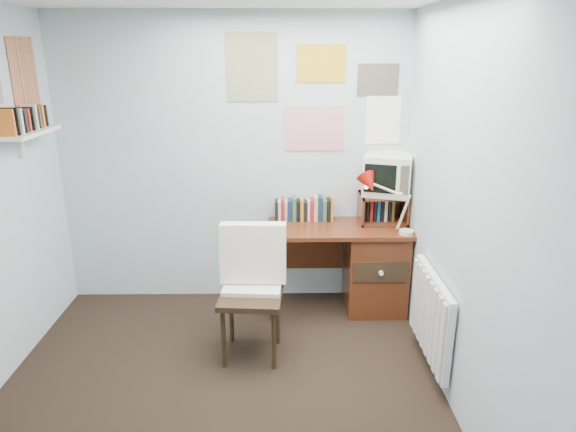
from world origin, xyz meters
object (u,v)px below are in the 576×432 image
object	(u,v)px
desk	(368,265)
wall_shelf	(29,133)
desk_lamp	(408,209)
radiator	(431,316)
tv_riser	(383,208)
crt_tv	(388,173)
desk_chair	(251,297)

from	to	relation	value
desk	wall_shelf	distance (m)	2.87
desk	desk_lamp	bearing A→B (deg)	-37.20
desk	radiator	distance (m)	0.97
desk	desk_lamp	size ratio (longest dim) A/B	2.78
desk_lamp	tv_riser	distance (m)	0.35
desk_lamp	crt_tv	size ratio (longest dim) A/B	1.10
crt_tv	desk_lamp	bearing A→B (deg)	-54.22
tv_riser	wall_shelf	size ratio (longest dim) A/B	0.65
crt_tv	tv_riser	bearing A→B (deg)	-132.83
desk	desk_chair	distance (m)	1.23
desk	crt_tv	distance (m)	0.82
desk_lamp	tv_riser	bearing A→B (deg)	117.15
wall_shelf	radiator	bearing A→B (deg)	-10.89
wall_shelf	desk	bearing A→B (deg)	8.40
desk_lamp	crt_tv	distance (m)	0.41
tv_riser	wall_shelf	xyz separation A→B (m)	(-2.69, -0.49, 0.74)
tv_riser	wall_shelf	distance (m)	2.83
tv_riser	desk	bearing A→B (deg)	-137.04
radiator	desk_chair	bearing A→B (deg)	171.55
desk	radiator	world-z (taller)	desk
radiator	desk	bearing A→B (deg)	107.24
desk_chair	tv_riser	distance (m)	1.45
desk_chair	tv_riser	world-z (taller)	tv_riser
desk_lamp	wall_shelf	size ratio (longest dim) A/B	0.70
radiator	desk_lamp	bearing A→B (deg)	92.20
desk	desk_chair	bearing A→B (deg)	-142.90
desk	crt_tv	world-z (taller)	crt_tv
tv_riser	desk_lamp	bearing A→B (deg)	-65.27
crt_tv	desk_chair	bearing A→B (deg)	-124.63
desk_lamp	tv_riser	world-z (taller)	desk_lamp
desk_lamp	wall_shelf	distance (m)	2.91
desk	radiator	bearing A→B (deg)	-72.76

